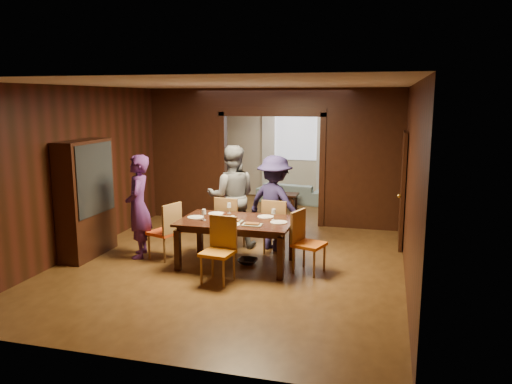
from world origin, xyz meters
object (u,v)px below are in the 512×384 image
(coffee_table, at_px, (281,202))
(chair_far_l, at_px, (231,223))
(chair_right, at_px, (309,242))
(chair_far_r, at_px, (277,226))
(person_navy, at_px, (275,203))
(sofa, at_px, (291,193))
(dining_table, at_px, (237,243))
(hutch, at_px, (86,199))
(chair_near, at_px, (218,251))
(chair_left, at_px, (164,231))
(person_purple, at_px, (138,207))
(person_grey, at_px, (232,197))

(coffee_table, relative_size, chair_far_l, 0.82)
(chair_right, height_order, chair_far_r, same)
(person_navy, height_order, sofa, person_navy)
(dining_table, relative_size, chair_right, 1.87)
(chair_far_r, bearing_deg, hutch, 23.02)
(dining_table, height_order, chair_far_r, chair_far_r)
(person_navy, relative_size, chair_near, 1.75)
(dining_table, relative_size, chair_near, 1.87)
(chair_right, bearing_deg, person_navy, 54.72)
(person_navy, relative_size, chair_far_l, 1.75)
(chair_left, bearing_deg, coffee_table, -176.28)
(chair_right, bearing_deg, coffee_table, 35.51)
(hutch, bearing_deg, person_purple, 11.10)
(person_navy, height_order, coffee_table, person_navy)
(person_grey, bearing_deg, coffee_table, -110.25)
(person_grey, relative_size, person_navy, 1.10)
(chair_far_l, distance_m, chair_near, 1.69)
(chair_left, xyz_separation_m, chair_right, (2.49, -0.07, 0.00))
(hutch, bearing_deg, chair_far_l, 24.04)
(chair_far_l, relative_size, chair_far_r, 1.00)
(chair_far_l, relative_size, hutch, 0.48)
(chair_left, height_order, chair_far_l, same)
(person_purple, relative_size, chair_far_r, 1.81)
(person_grey, relative_size, chair_far_r, 1.92)
(chair_far_l, bearing_deg, chair_right, 157.20)
(dining_table, xyz_separation_m, hutch, (-2.64, -0.16, 0.62))
(person_purple, relative_size, sofa, 1.02)
(chair_far_r, bearing_deg, chair_right, 133.72)
(sofa, height_order, chair_near, chair_near)
(coffee_table, height_order, hutch, hutch)
(chair_right, relative_size, chair_far_l, 1.00)
(person_navy, height_order, chair_near, person_navy)
(coffee_table, bearing_deg, chair_near, -88.66)
(person_grey, height_order, hutch, hutch)
(person_grey, distance_m, chair_far_r, 1.00)
(person_purple, distance_m, person_grey, 1.67)
(person_grey, xyz_separation_m, sofa, (0.29, 4.19, -0.68))
(coffee_table, distance_m, chair_left, 4.36)
(person_navy, height_order, chair_far_r, person_navy)
(person_grey, xyz_separation_m, chair_near, (0.35, -1.81, -0.45))
(chair_far_r, relative_size, chair_near, 1.00)
(person_purple, xyz_separation_m, chair_right, (2.94, -0.05, -0.39))
(sofa, bearing_deg, chair_left, 86.45)
(person_grey, bearing_deg, person_purple, 20.10)
(chair_far_r, distance_m, hutch, 3.32)
(sofa, bearing_deg, chair_right, 113.41)
(chair_far_l, relative_size, chair_near, 1.00)
(dining_table, relative_size, coffee_table, 2.27)
(chair_left, relative_size, hutch, 0.48)
(chair_near, relative_size, hutch, 0.48)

